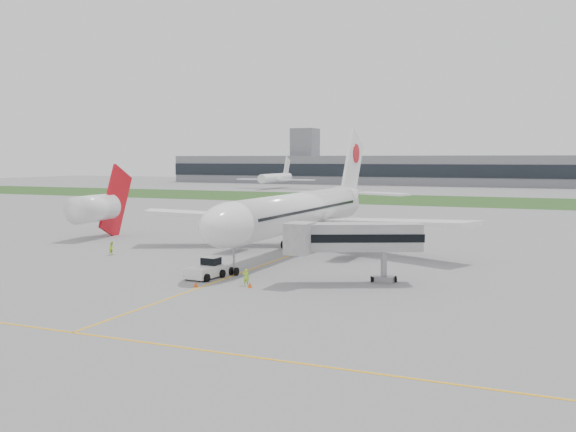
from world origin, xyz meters
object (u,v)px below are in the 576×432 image
at_px(airliner, 302,210).
at_px(ground_crew_near, 246,277).
at_px(jet_bridge, 350,238).
at_px(neighbor_aircraft, 97,207).
at_px(pushback_tug, 207,269).

bearing_deg(airliner, ground_crew_near, -81.16).
bearing_deg(ground_crew_near, airliner, -88.94).
height_order(airliner, ground_crew_near, airliner).
bearing_deg(jet_bridge, ground_crew_near, -174.33).
relative_size(jet_bridge, ground_crew_near, 7.47).
distance_m(ground_crew_near, neighbor_aircraft, 46.56).
distance_m(airliner, jet_bridge, 23.14).
height_order(pushback_tug, jet_bridge, jet_bridge).
xyz_separation_m(airliner, jet_bridge, (12.92, -19.18, -0.99)).
xyz_separation_m(pushback_tug, neighbor_aircraft, (-33.40, 22.78, 3.94)).
distance_m(pushback_tug, jet_bridge, 15.65).
distance_m(jet_bridge, neighbor_aircraft, 52.09).
bearing_deg(jet_bridge, pushback_tug, 167.78).
distance_m(airliner, ground_crew_near, 25.20).
xyz_separation_m(pushback_tug, jet_bridge, (14.87, 3.20, 3.68)).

